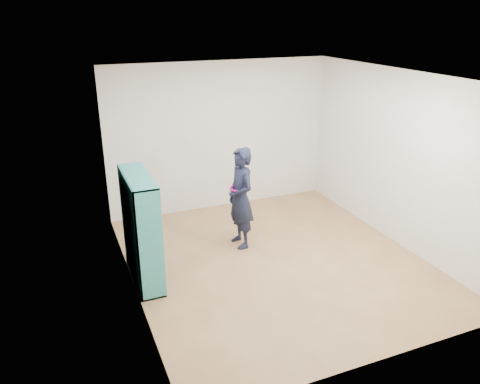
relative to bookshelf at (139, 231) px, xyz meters
name	(u,v)px	position (x,y,z in m)	size (l,w,h in m)	color
floor	(276,261)	(1.86, -0.26, -0.71)	(4.50, 4.50, 0.00)	#8C613F
ceiling	(281,77)	(1.86, -0.26, 1.89)	(4.50, 4.50, 0.00)	white
wall_left	(128,197)	(-0.14, -0.26, 0.59)	(0.02, 4.50, 2.60)	silver
wall_right	(398,159)	(3.86, -0.26, 0.59)	(0.02, 4.50, 2.60)	silver
wall_back	(220,137)	(1.86, 1.99, 0.59)	(4.00, 0.02, 2.60)	silver
wall_front	(388,250)	(1.86, -2.51, 0.59)	(4.00, 0.02, 2.60)	silver
bookshelf	(139,231)	(0.00, 0.00, 0.00)	(0.32, 1.10, 1.47)	teal
person	(241,198)	(1.59, 0.40, 0.06)	(0.40, 0.58, 1.54)	black
smartphone	(230,191)	(1.45, 0.48, 0.16)	(0.02, 0.10, 0.13)	silver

